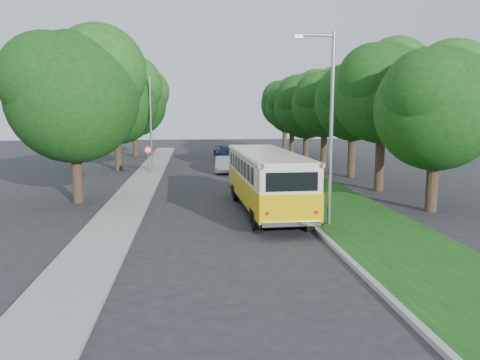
{
  "coord_description": "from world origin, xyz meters",
  "views": [
    {
      "loc": [
        -1.41,
        -21.32,
        4.86
      ],
      "look_at": [
        0.91,
        1.3,
        1.5
      ],
      "focal_mm": 35.0,
      "sensor_mm": 36.0,
      "label": 1
    }
  ],
  "objects": [
    {
      "name": "vintage_bus",
      "position": [
        2.12,
        0.61,
        1.5
      ],
      "size": [
        2.93,
        10.16,
        2.99
      ],
      "primitive_type": null,
      "rotation": [
        0.0,
        0.0,
        0.03
      ],
      "color": "yellow",
      "rests_on": "ground"
    },
    {
      "name": "curb",
      "position": [
        3.6,
        5.0,
        0.07
      ],
      "size": [
        0.2,
        70.0,
        0.15
      ],
      "primitive_type": "cube",
      "color": "gray",
      "rests_on": "ground"
    },
    {
      "name": "car_silver",
      "position": [
        2.82,
        7.04,
        0.61
      ],
      "size": [
        2.19,
        3.8,
        1.22
      ],
      "primitive_type": "imported",
      "rotation": [
        0.0,
        0.0,
        -0.22
      ],
      "color": "silver",
      "rests_on": "ground"
    },
    {
      "name": "grass_verge",
      "position": [
        5.95,
        5.0,
        0.07
      ],
      "size": [
        4.5,
        70.0,
        0.13
      ],
      "primitive_type": "cube",
      "color": "#134412",
      "rests_on": "ground"
    },
    {
      "name": "lamppost_near",
      "position": [
        4.21,
        -2.5,
        4.37
      ],
      "size": [
        1.71,
        0.16,
        8.0
      ],
      "color": "gray",
      "rests_on": "ground"
    },
    {
      "name": "warning_sign",
      "position": [
        -4.5,
        11.98,
        1.71
      ],
      "size": [
        0.56,
        0.1,
        2.5
      ],
      "color": "gray",
      "rests_on": "ground"
    },
    {
      "name": "treeline",
      "position": [
        3.15,
        17.99,
        5.93
      ],
      "size": [
        24.27,
        41.91,
        9.46
      ],
      "color": "#332319",
      "rests_on": "ground"
    },
    {
      "name": "sidewalk",
      "position": [
        -4.8,
        5.0,
        0.06
      ],
      "size": [
        2.2,
        70.0,
        0.12
      ],
      "primitive_type": "cube",
      "color": "gray",
      "rests_on": "ground"
    },
    {
      "name": "ground",
      "position": [
        0.0,
        0.0,
        0.0
      ],
      "size": [
        120.0,
        120.0,
        0.0
      ],
      "primitive_type": "plane",
      "color": "#252527",
      "rests_on": "ground"
    },
    {
      "name": "car_grey",
      "position": [
        2.68,
        26.46,
        0.69
      ],
      "size": [
        3.93,
        5.49,
        1.39
      ],
      "primitive_type": "imported",
      "rotation": [
        0.0,
        0.0,
        0.36
      ],
      "color": "#5B5D63",
      "rests_on": "ground"
    },
    {
      "name": "car_blue",
      "position": [
        2.44,
        23.47,
        0.72
      ],
      "size": [
        3.45,
        5.31,
        1.43
      ],
      "primitive_type": "imported",
      "rotation": [
        0.0,
        0.0,
        0.32
      ],
      "color": "navy",
      "rests_on": "ground"
    },
    {
      "name": "car_white",
      "position": [
        1.1,
        15.75,
        0.63
      ],
      "size": [
        1.61,
        3.91,
        1.26
      ],
      "primitive_type": "imported",
      "rotation": [
        0.0,
        0.0,
        -0.07
      ],
      "color": "white",
      "rests_on": "ground"
    },
    {
      "name": "lamppost_far",
      "position": [
        -4.7,
        16.0,
        4.12
      ],
      "size": [
        1.71,
        0.16,
        7.5
      ],
      "color": "gray",
      "rests_on": "ground"
    }
  ]
}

